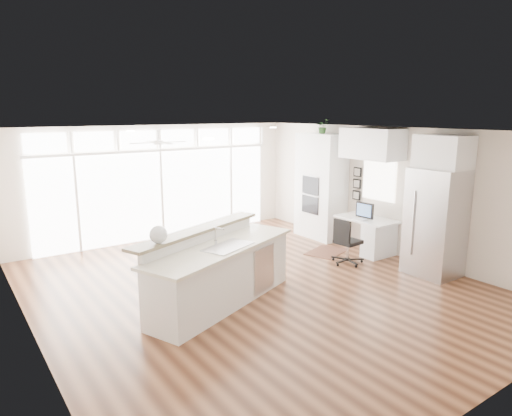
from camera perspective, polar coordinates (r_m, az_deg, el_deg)
floor at (r=8.08m, az=0.01°, el=-9.96°), size 7.00×8.00×0.02m
ceiling at (r=7.50m, az=0.01°, el=9.61°), size 7.00×8.00×0.02m
wall_back at (r=11.13m, az=-11.96°, el=3.16°), size 7.00×0.04×2.70m
wall_front at (r=5.09m, az=27.24°, el=-8.48°), size 7.00×0.04×2.70m
wall_left at (r=6.40m, az=-26.62°, el=-4.39°), size 0.04×8.00×2.70m
wall_right at (r=10.07m, az=16.52°, el=2.01°), size 0.04×8.00×2.70m
glass_wall at (r=11.13m, az=-11.77°, el=1.60°), size 5.80×0.06×2.08m
transom_row at (r=10.97m, az=-12.07°, el=8.45°), size 5.90×0.06×0.40m
desk_window at (r=10.19m, az=15.13°, el=3.34°), size 0.04×0.85×0.85m
ceiling_fan at (r=9.72m, az=-12.14°, el=8.60°), size 1.16×1.16×0.32m
recessed_lights at (r=7.66m, az=-0.86°, el=9.51°), size 3.40×3.00×0.02m
oven_cabinet at (r=11.05m, az=8.10°, el=2.71°), size 0.64×1.20×2.50m
desk_nook at (r=10.18m, az=13.58°, el=-3.32°), size 0.72×1.30×0.76m
upper_cabinets at (r=9.89m, az=14.30°, el=7.80°), size 0.64×1.30×0.64m
refrigerator at (r=9.06m, az=21.52°, el=-1.69°), size 0.76×0.90×2.00m
fridge_cabinet at (r=8.91m, az=22.38°, el=6.52°), size 0.64×0.90×0.60m
framed_photos at (r=10.62m, az=12.52°, el=2.99°), size 0.06×0.22×0.80m
kitchen_island at (r=7.27m, az=-4.26°, el=-7.54°), size 3.15×2.12×1.17m
rug at (r=10.11m, az=8.77°, el=-5.44°), size 1.05×0.90×0.01m
office_chair at (r=9.35m, az=11.45°, el=-4.09°), size 0.52×0.49×0.92m
fishbowl at (r=6.63m, az=-12.11°, el=-3.25°), size 0.35×0.35×0.26m
monitor at (r=9.99m, az=13.43°, el=-0.26°), size 0.09×0.45×0.37m
keyboard at (r=9.91m, az=12.73°, el=-1.39°), size 0.14×0.30×0.01m
potted_plant at (r=10.91m, az=8.32°, el=9.87°), size 0.32×0.35×0.26m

